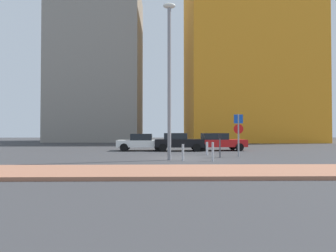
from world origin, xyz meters
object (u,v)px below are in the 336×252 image
object	(u,v)px
parked_car_black	(178,142)
parking_meter	(220,142)
parked_car_white	(142,142)
street_lamp	(169,70)
traffic_bollard_near	(207,148)
parked_car_red	(217,142)
traffic_bollard_far	(183,152)
traffic_bollard_mid	(213,152)
parking_sign_post	(238,130)

from	to	relation	value
parked_car_black	parking_meter	distance (m)	6.38
parking_meter	parked_car_white	bearing A→B (deg)	129.49
street_lamp	traffic_bollard_near	bearing A→B (deg)	52.96
parked_car_white	parked_car_red	distance (m)	6.28
street_lamp	traffic_bollard_far	distance (m)	4.65
parked_car_black	traffic_bollard_mid	bearing A→B (deg)	-80.43
parked_car_black	parked_car_red	world-z (taller)	parked_car_black
traffic_bollard_near	street_lamp	bearing A→B (deg)	-127.04
traffic_bollard_mid	parked_car_white	bearing A→B (deg)	117.35
parking_meter	traffic_bollard_near	distance (m)	2.05
parking_meter	traffic_bollard_mid	xyz separation A→B (m)	(-0.82, -2.15, -0.42)
parking_meter	street_lamp	world-z (taller)	street_lamp
parked_car_red	traffic_bollard_mid	distance (m)	8.78
parked_car_red	parking_meter	size ratio (longest dim) A/B	3.22
traffic_bollard_mid	traffic_bollard_near	bearing A→B (deg)	85.36
parking_meter	parking_sign_post	bearing A→B (deg)	12.59
parked_car_white	traffic_bollard_near	xyz separation A→B (m)	(4.71, -4.38, -0.28)
parked_car_black	parking_sign_post	bearing A→B (deg)	-59.16
parked_car_black	street_lamp	bearing A→B (deg)	-97.08
parked_car_red	traffic_bollard_mid	bearing A→B (deg)	-102.49
parked_car_white	traffic_bollard_mid	size ratio (longest dim) A/B	3.98
street_lamp	parked_car_red	bearing A→B (deg)	62.21
parked_car_white	parked_car_red	world-z (taller)	parked_car_red
traffic_bollard_mid	traffic_bollard_far	bearing A→B (deg)	171.02
parking_sign_post	traffic_bollard_mid	size ratio (longest dim) A/B	2.63
street_lamp	traffic_bollard_far	bearing A→B (deg)	-24.59
parked_car_black	traffic_bollard_far	size ratio (longest dim) A/B	4.41
parked_car_white	parking_meter	size ratio (longest dim) A/B	2.81
street_lamp	parked_car_black	bearing A→B (deg)	82.92
parked_car_black	traffic_bollard_mid	size ratio (longest dim) A/B	3.90
parked_car_red	street_lamp	size ratio (longest dim) A/B	0.53
parking_sign_post	traffic_bollard_far	size ratio (longest dim) A/B	2.97
parked_car_red	traffic_bollard_far	size ratio (longest dim) A/B	5.15
parking_sign_post	traffic_bollard_far	xyz separation A→B (m)	(-3.62, -2.18, -1.23)
parked_car_red	parking_sign_post	xyz separation A→B (m)	(0.14, -6.14, 0.93)
parked_car_white	parked_car_black	size ratio (longest dim) A/B	1.02
traffic_bollard_near	parking_meter	bearing A→B (deg)	-75.74
street_lamp	traffic_bollard_near	xyz separation A→B (m)	(2.64, 3.50, -4.59)
traffic_bollard_mid	traffic_bollard_far	xyz separation A→B (m)	(-1.58, 0.25, -0.06)
parking_sign_post	parking_meter	bearing A→B (deg)	-167.41
parking_meter	traffic_bollard_far	xyz separation A→B (m)	(-2.40, -1.90, -0.48)
parked_car_white	parked_car_red	xyz separation A→B (m)	(6.28, 0.10, 0.03)
parked_car_black	traffic_bollard_mid	distance (m)	8.26
street_lamp	traffic_bollard_mid	xyz separation A→B (m)	(2.31, -0.58, -4.53)
parking_sign_post	street_lamp	bearing A→B (deg)	-157.06
parking_meter	street_lamp	xyz separation A→B (m)	(-3.13, -1.57, 4.10)
traffic_bollard_far	parking_meter	bearing A→B (deg)	38.39
traffic_bollard_far	traffic_bollard_near	bearing A→B (deg)	63.50
parking_sign_post	parking_meter	world-z (taller)	parking_sign_post
traffic_bollard_far	parked_car_white	bearing A→B (deg)	108.82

